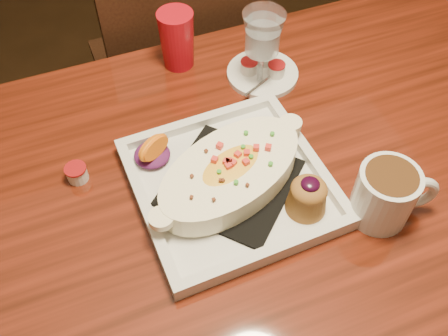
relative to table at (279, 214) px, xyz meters
name	(u,v)px	position (x,y,z in m)	size (l,w,h in m)	color
floor	(260,336)	(0.00, 0.00, -0.65)	(7.00, 7.00, 0.00)	black
table	(279,214)	(0.00, 0.00, 0.00)	(1.50, 0.90, 0.75)	maroon
chair_far	(179,70)	(0.00, 0.63, -0.15)	(0.42, 0.42, 0.93)	black
plate	(234,177)	(-0.09, 0.02, 0.13)	(0.33, 0.33, 0.08)	silver
coffee_mug	(387,193)	(0.12, -0.11, 0.15)	(0.14, 0.10, 0.10)	silver
goblet	(263,38)	(0.07, 0.25, 0.21)	(0.08, 0.08, 0.17)	silver
saucer	(263,72)	(0.08, 0.27, 0.11)	(0.15, 0.15, 0.10)	silver
creamer_loose	(77,173)	(-0.33, 0.15, 0.11)	(0.04, 0.04, 0.03)	silver
red_tumbler	(177,40)	(-0.07, 0.37, 0.16)	(0.07, 0.07, 0.12)	red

